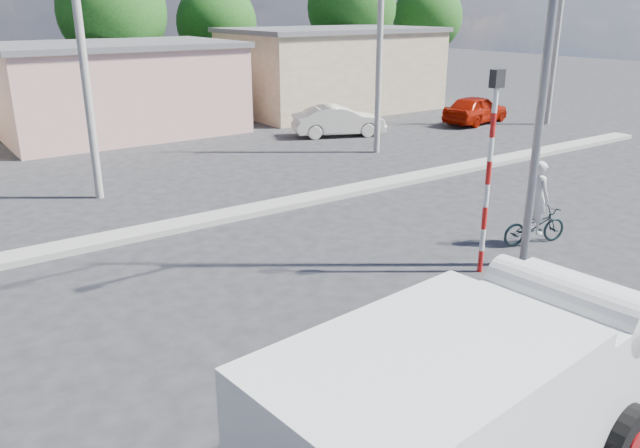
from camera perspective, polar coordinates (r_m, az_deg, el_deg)
ground_plane at (r=11.22m, az=9.23°, el=-10.59°), size 120.00×120.00×0.00m
median at (r=17.28m, az=-9.38°, el=0.60°), size 40.00×0.80×0.16m
truck at (r=7.60m, az=14.84°, el=-15.16°), size 5.96×2.77×2.39m
bicycle at (r=16.13m, az=19.03°, el=-0.16°), size 1.84×1.04×0.92m
cyclist at (r=16.00m, az=19.19°, el=1.31°), size 0.58×0.74×1.79m
car_cream at (r=28.38m, az=1.73°, el=9.42°), size 4.35×2.85×1.35m
car_red at (r=32.43m, az=14.05°, el=10.14°), size 4.34×2.40×1.40m
traffic_pole at (r=13.46m, az=15.29°, el=5.97°), size 0.28×0.18×4.36m
streetlight at (r=13.71m, az=19.82°, el=15.79°), size 2.34×0.22×9.00m
building_row at (r=30.14m, az=-19.68°, el=11.71°), size 37.80×7.30×4.44m
tree_row at (r=38.20m, az=-13.49°, el=17.92°), size 51.24×7.43×8.42m
utility_poles at (r=21.48m, az=-6.78°, el=15.24°), size 35.40×0.24×8.00m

